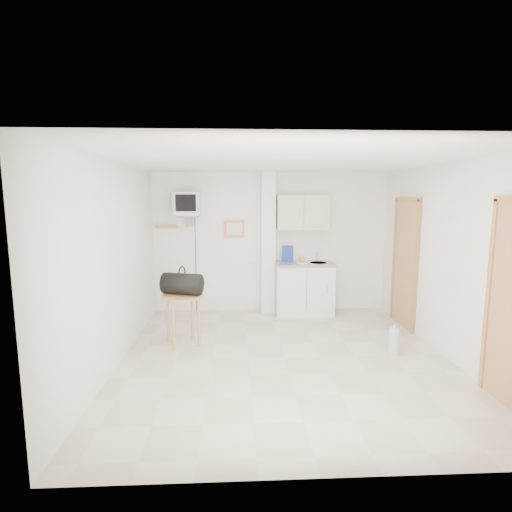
{
  "coord_description": "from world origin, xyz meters",
  "views": [
    {
      "loc": [
        -0.61,
        -4.91,
        2.07
      ],
      "look_at": [
        -0.34,
        0.6,
        1.25
      ],
      "focal_mm": 28.0,
      "sensor_mm": 36.0,
      "label": 1
    }
  ],
  "objects_px": {
    "round_table": "(183,302)",
    "crt_television": "(187,205)",
    "water_bottle": "(394,341)",
    "duffel_bag": "(182,284)"
  },
  "relations": [
    {
      "from": "round_table",
      "to": "crt_television",
      "type": "bearing_deg",
      "value": 93.16
    },
    {
      "from": "water_bottle",
      "to": "round_table",
      "type": "bearing_deg",
      "value": 170.36
    },
    {
      "from": "crt_television",
      "to": "water_bottle",
      "type": "height_order",
      "value": "crt_television"
    },
    {
      "from": "crt_television",
      "to": "round_table",
      "type": "xyz_separation_m",
      "value": [
        0.08,
        -1.48,
        -1.32
      ]
    },
    {
      "from": "duffel_bag",
      "to": "water_bottle",
      "type": "xyz_separation_m",
      "value": [
        2.83,
        -0.5,
        -0.7
      ]
    },
    {
      "from": "round_table",
      "to": "water_bottle",
      "type": "distance_m",
      "value": 2.9
    },
    {
      "from": "crt_television",
      "to": "water_bottle",
      "type": "distance_m",
      "value": 3.92
    },
    {
      "from": "round_table",
      "to": "duffel_bag",
      "type": "xyz_separation_m",
      "value": [
        -0.0,
        0.02,
        0.26
      ]
    },
    {
      "from": "round_table",
      "to": "duffel_bag",
      "type": "bearing_deg",
      "value": 102.03
    },
    {
      "from": "round_table",
      "to": "duffel_bag",
      "type": "relative_size",
      "value": 1.2
    }
  ]
}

